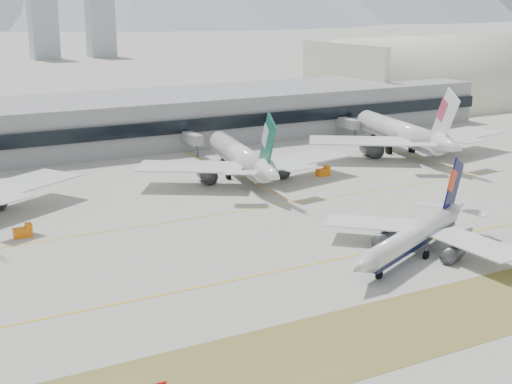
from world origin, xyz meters
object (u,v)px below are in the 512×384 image
taxiing_airliner (417,235)px  hangar (425,105)px  terminal (88,123)px  widebody_china_air (403,134)px  widebody_cathay (242,158)px

taxiing_airliner → hangar: 194.31m
terminal → hangar: hangar is taller
terminal → widebody_china_air: bearing=-34.3°
taxiing_airliner → terminal: (-24.97, 124.57, 3.82)m
widebody_china_air → hangar: size_ratio=0.69×
taxiing_airliner → hangar: size_ratio=0.47×
taxiing_airliner → terminal: 127.10m
widebody_cathay → widebody_china_air: widebody_china_air is taller
widebody_cathay → hangar: 153.32m
taxiing_airliner → widebody_cathay: widebody_cathay is taller
taxiing_airliner → terminal: size_ratio=0.15×
hangar → taxiing_airliner: bearing=-131.8°
widebody_cathay → widebody_china_air: (56.45, 4.61, 0.61)m
taxiing_airliner → widebody_china_air: 89.06m
widebody_china_air → taxiing_airliner: bearing=153.1°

